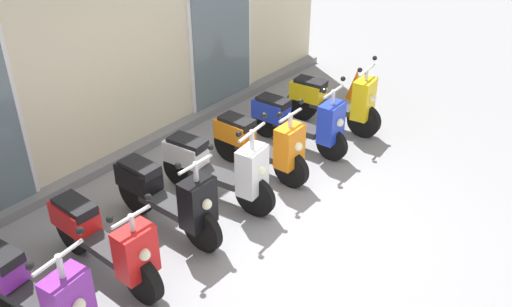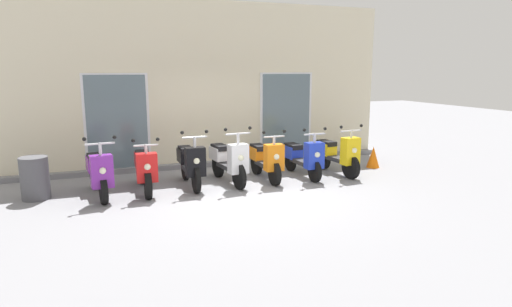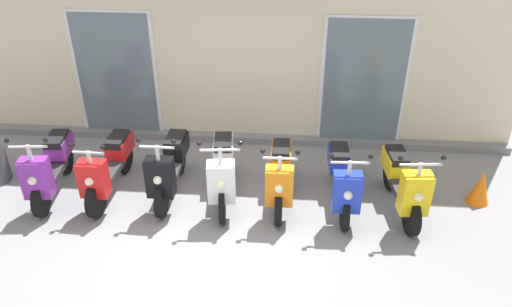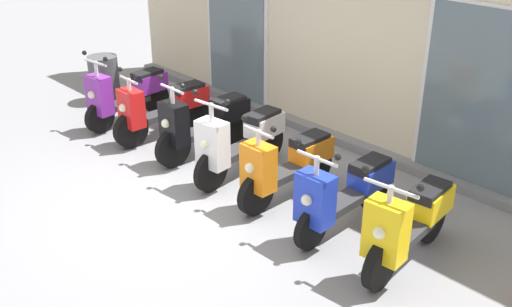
# 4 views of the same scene
# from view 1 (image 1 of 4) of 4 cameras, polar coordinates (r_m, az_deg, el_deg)

# --- Properties ---
(ground_plane) EXTENTS (40.00, 40.00, 0.00)m
(ground_plane) POSITION_cam_1_polar(r_m,az_deg,el_deg) (6.68, 1.81, -7.33)
(ground_plane) COLOR gray
(storefront_facade) EXTENTS (9.50, 0.50, 4.01)m
(storefront_facade) POSITION_cam_1_polar(r_m,az_deg,el_deg) (7.61, -15.65, 12.97)
(storefront_facade) COLOR beige
(storefront_facade) RESTS_ON ground_plane
(scooter_purple) EXTENTS (0.57, 1.60, 1.23)m
(scooter_purple) POSITION_cam_1_polar(r_m,az_deg,el_deg) (5.56, -21.87, -12.88)
(scooter_purple) COLOR black
(scooter_purple) RESTS_ON ground_plane
(scooter_red) EXTENTS (0.51, 1.68, 1.14)m
(scooter_red) POSITION_cam_1_polar(r_m,az_deg,el_deg) (5.94, -15.34, -8.55)
(scooter_red) COLOR black
(scooter_red) RESTS_ON ground_plane
(scooter_black) EXTENTS (0.54, 1.65, 1.23)m
(scooter_black) POSITION_cam_1_polar(r_m,az_deg,el_deg) (6.38, -9.13, -4.25)
(scooter_black) COLOR black
(scooter_black) RESTS_ON ground_plane
(scooter_white) EXTENTS (0.60, 1.66, 1.26)m
(scooter_white) POSITION_cam_1_polar(r_m,az_deg,el_deg) (6.81, -3.96, -1.36)
(scooter_white) COLOR black
(scooter_white) RESTS_ON ground_plane
(scooter_orange) EXTENTS (0.53, 1.55, 1.16)m
(scooter_orange) POSITION_cam_1_polar(r_m,az_deg,el_deg) (7.38, 0.43, 1.07)
(scooter_orange) COLOR black
(scooter_orange) RESTS_ON ground_plane
(scooter_blue) EXTENTS (0.57, 1.62, 1.17)m
(scooter_blue) POSITION_cam_1_polar(r_m,az_deg,el_deg) (8.01, 4.44, 3.48)
(scooter_blue) COLOR black
(scooter_blue) RESTS_ON ground_plane
(scooter_yellow) EXTENTS (0.61, 1.58, 1.20)m
(scooter_yellow) POSITION_cam_1_polar(r_m,az_deg,el_deg) (8.63, 8.03, 5.42)
(scooter_yellow) COLOR black
(scooter_yellow) RESTS_ON ground_plane
(traffic_cone) EXTENTS (0.32, 0.32, 0.52)m
(traffic_cone) POSITION_cam_1_polar(r_m,az_deg,el_deg) (9.80, 10.23, 7.00)
(traffic_cone) COLOR orange
(traffic_cone) RESTS_ON ground_plane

